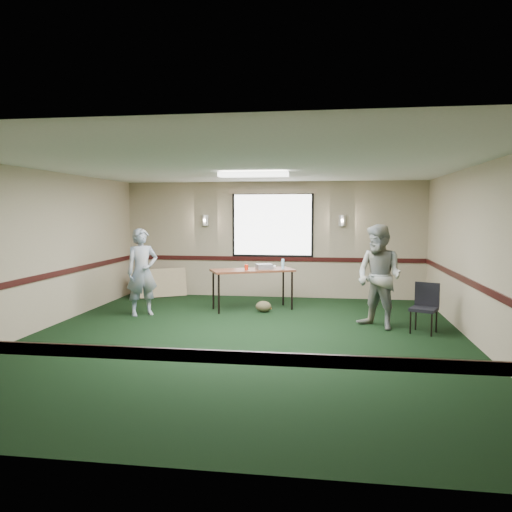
# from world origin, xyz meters

# --- Properties ---
(ground) EXTENTS (8.00, 8.00, 0.00)m
(ground) POSITION_xyz_m (0.00, 0.00, 0.00)
(ground) COLOR black
(ground) RESTS_ON ground
(room_shell) EXTENTS (8.00, 8.02, 8.00)m
(room_shell) POSITION_xyz_m (0.00, 2.12, 1.58)
(room_shell) COLOR tan
(room_shell) RESTS_ON ground
(folding_table) EXTENTS (1.78, 1.30, 0.83)m
(folding_table) POSITION_xyz_m (-0.23, 2.41, 0.77)
(folding_table) COLOR #5B301A
(folding_table) RESTS_ON ground
(projector) EXTENTS (0.39, 0.37, 0.10)m
(projector) POSITION_xyz_m (-0.00, 2.47, 0.88)
(projector) COLOR gray
(projector) RESTS_ON folding_table
(game_console) EXTENTS (0.21, 0.18, 0.05)m
(game_console) POSITION_xyz_m (0.12, 2.70, 0.85)
(game_console) COLOR white
(game_console) RESTS_ON folding_table
(red_cup) EXTENTS (0.07, 0.07, 0.11)m
(red_cup) POSITION_xyz_m (-0.34, 2.28, 0.88)
(red_cup) COLOR red
(red_cup) RESTS_ON folding_table
(water_bottle) EXTENTS (0.06, 0.06, 0.21)m
(water_bottle) POSITION_xyz_m (0.38, 2.50, 0.93)
(water_bottle) COLOR #92CBEE
(water_bottle) RESTS_ON folding_table
(duffel_bag) EXTENTS (0.35, 0.28, 0.22)m
(duffel_bag) POSITION_xyz_m (0.03, 2.16, 0.11)
(duffel_bag) COLOR #484329
(duffel_bag) RESTS_ON ground
(cable_coil) EXTENTS (0.37, 0.37, 0.01)m
(cable_coil) POSITION_xyz_m (0.01, 2.49, 0.01)
(cable_coil) COLOR #CD5319
(cable_coil) RESTS_ON ground
(folded_table) EXTENTS (1.21, 0.84, 0.66)m
(folded_table) POSITION_xyz_m (-2.64, 3.58, 0.33)
(folded_table) COLOR tan
(folded_table) RESTS_ON ground
(conference_chair) EXTENTS (0.53, 0.54, 0.82)m
(conference_chair) POSITION_xyz_m (2.90, 0.89, 0.48)
(conference_chair) COLOR black
(conference_chair) RESTS_ON ground
(person_left) EXTENTS (0.73, 0.69, 1.68)m
(person_left) POSITION_xyz_m (-2.25, 1.53, 0.84)
(person_left) COLOR #426391
(person_left) RESTS_ON ground
(person_right) EXTENTS (1.09, 1.08, 1.78)m
(person_right) POSITION_xyz_m (2.16, 1.07, 0.89)
(person_right) COLOR #6B84A7
(person_right) RESTS_ON ground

